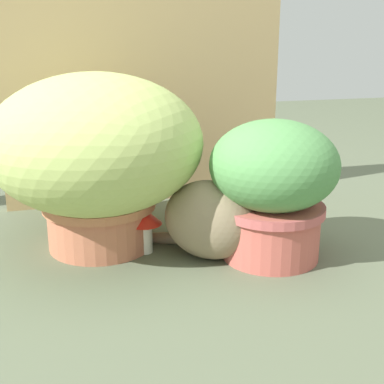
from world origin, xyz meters
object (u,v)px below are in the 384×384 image
at_px(grass_planter, 96,151).
at_px(mushroom_ornament_red, 144,222).
at_px(mushroom_ornament_pink, 120,224).
at_px(leafy_planter, 273,185).
at_px(cat, 216,217).

relative_size(grass_planter, mushroom_ornament_red, 4.55).
distance_m(mushroom_ornament_red, mushroom_ornament_pink, 0.07).
relative_size(leafy_planter, cat, 1.18).
bearing_deg(leafy_planter, cat, 170.26).
distance_m(cat, mushroom_ornament_red, 0.20).
xyz_separation_m(grass_planter, leafy_planter, (0.45, -0.20, -0.07)).
height_order(grass_planter, mushroom_ornament_red, grass_planter).
height_order(grass_planter, mushroom_ornament_pink, grass_planter).
distance_m(grass_planter, mushroom_ornament_pink, 0.21).
height_order(leafy_planter, cat, leafy_planter).
height_order(leafy_planter, mushroom_ornament_pink, leafy_planter).
xyz_separation_m(mushroom_ornament_red, mushroom_ornament_pink, (-0.07, 0.01, -0.00)).
bearing_deg(mushroom_ornament_red, mushroom_ornament_pink, 169.53).
distance_m(grass_planter, mushroom_ornament_red, 0.24).
distance_m(leafy_planter, cat, 0.18).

